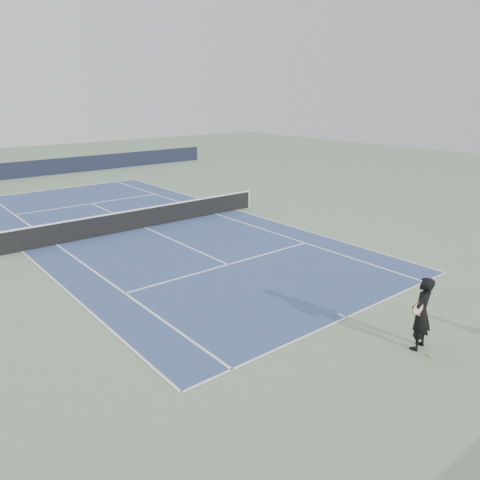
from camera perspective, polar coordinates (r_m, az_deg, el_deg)
ground at (r=22.45m, az=-11.51°, el=1.48°), size 80.00×80.00×0.00m
court_surface at (r=22.45m, az=-11.51°, el=1.49°), size 10.97×23.77×0.01m
tennis_net at (r=22.32m, az=-11.59°, el=2.72°), size 12.90×0.10×1.07m
windscreen_far at (r=38.79m, az=-24.20°, el=7.91°), size 30.00×0.25×1.20m
tennis_player at (r=12.33m, az=21.23°, el=-8.35°), size 0.85×0.63×1.88m
tennis_ball at (r=12.46m, az=22.24°, el=-12.94°), size 0.07×0.07×0.07m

